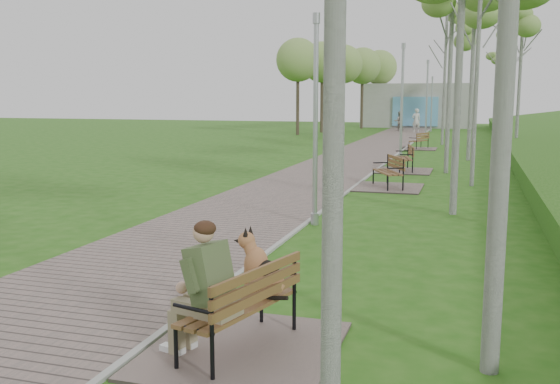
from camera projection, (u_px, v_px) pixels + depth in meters
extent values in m
plane|color=#215611|center=(237.00, 277.00, 9.97)|extent=(120.00, 120.00, 0.00)
cube|color=#6C5D57|center=(360.00, 154.00, 30.79)|extent=(3.50, 67.00, 0.04)
cube|color=#999993|center=(396.00, 155.00, 30.28)|extent=(0.10, 67.00, 0.05)
cube|color=#9E9E99|center=(418.00, 105.00, 58.27)|extent=(10.00, 5.00, 4.00)
cube|color=#5CA0CE|center=(415.00, 111.00, 55.89)|extent=(4.00, 0.20, 2.60)
cube|color=#6C5D57|center=(243.00, 349.00, 7.09)|extent=(2.07, 2.29, 0.04)
cube|color=brown|center=(239.00, 307.00, 7.03)|extent=(0.94, 1.80, 0.05)
cube|color=brown|center=(259.00, 284.00, 6.84)|extent=(0.49, 1.67, 0.38)
cube|color=#6C5D57|center=(389.00, 188.00, 19.60)|extent=(2.03, 2.26, 0.04)
cube|color=brown|center=(387.00, 172.00, 19.54)|extent=(1.17, 1.75, 0.05)
cube|color=brown|center=(396.00, 162.00, 19.53)|extent=(0.75, 1.56, 0.37)
cube|color=#6C5D57|center=(405.00, 171.00, 23.99)|extent=(2.01, 2.24, 0.04)
cube|color=brown|center=(404.00, 158.00, 23.93)|extent=(0.84, 1.75, 0.04)
cube|color=brown|center=(411.00, 151.00, 23.86)|extent=(0.39, 1.65, 0.37)
cube|color=#6C5D57|center=(419.00, 149.00, 34.02)|extent=(1.82, 2.02, 0.04)
cube|color=brown|center=(419.00, 141.00, 33.97)|extent=(0.98, 1.58, 0.04)
cube|color=brown|center=(423.00, 136.00, 33.78)|extent=(0.60, 1.42, 0.33)
cylinder|color=#9FA2A7|center=(315.00, 219.00, 14.02)|extent=(0.18, 0.18, 0.27)
cylinder|color=#9FA2A7|center=(315.00, 125.00, 13.70)|extent=(0.11, 0.11, 4.48)
cylinder|color=#9FA2A7|center=(316.00, 18.00, 13.35)|extent=(0.16, 0.16, 0.22)
cylinder|color=#9FA2A7|center=(400.00, 157.00, 28.26)|extent=(0.20, 0.20, 0.30)
cylinder|color=#9FA2A7|center=(402.00, 104.00, 27.91)|extent=(0.12, 0.12, 5.01)
cylinder|color=#9FA2A7|center=(403.00, 46.00, 27.52)|extent=(0.18, 0.18, 0.25)
cylinder|color=#9FA2A7|center=(425.00, 135.00, 44.21)|extent=(0.21, 0.21, 0.31)
cylinder|color=#9FA2A7|center=(427.00, 100.00, 43.84)|extent=(0.12, 0.12, 5.19)
cylinder|color=#9FA2A7|center=(428.00, 62.00, 43.44)|extent=(0.19, 0.19, 0.26)
cylinder|color=#9FA2A7|center=(431.00, 130.00, 50.91)|extent=(0.17, 0.17, 0.26)
cylinder|color=#9FA2A7|center=(432.00, 105.00, 50.60)|extent=(0.10, 0.10, 4.29)
cylinder|color=#9FA2A7|center=(433.00, 78.00, 50.27)|extent=(0.15, 0.15, 0.21)
imported|color=silver|center=(416.00, 121.00, 49.39)|extent=(0.81, 0.69, 1.89)
imported|color=gray|center=(399.00, 121.00, 51.03)|extent=(0.93, 0.81, 1.63)
cylinder|color=silver|center=(460.00, 53.00, 14.70)|extent=(0.19, 0.19, 7.76)
cylinder|color=silver|center=(503.00, 30.00, 13.43)|extent=(0.16, 0.16, 8.58)
cylinder|color=silver|center=(450.00, 59.00, 22.81)|extent=(0.18, 0.18, 8.41)
cylinder|color=silver|center=(478.00, 58.00, 19.47)|extent=(0.16, 0.16, 8.08)
cylinder|color=silver|center=(472.00, 65.00, 27.47)|extent=(0.19, 0.19, 8.42)
ellipsoid|color=#7EA04D|center=(475.00, 2.00, 27.05)|extent=(2.71, 2.71, 3.71)
cylinder|color=silver|center=(521.00, 63.00, 30.26)|extent=(0.18, 0.18, 8.93)
ellipsoid|color=#7EA04D|center=(524.00, 2.00, 29.82)|extent=(2.57, 2.57, 3.93)
cylinder|color=silver|center=(445.00, 73.00, 36.40)|extent=(0.16, 0.16, 8.40)
ellipsoid|color=#7EA04D|center=(447.00, 26.00, 35.99)|extent=(2.25, 2.25, 3.70)
cylinder|color=silver|center=(474.00, 50.00, 39.69)|extent=(0.20, 0.20, 11.60)
cylinder|color=silver|center=(504.00, 78.00, 47.78)|extent=(0.17, 0.17, 8.43)
ellipsoid|color=#7EA04D|center=(506.00, 42.00, 47.37)|extent=(2.44, 2.44, 3.71)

